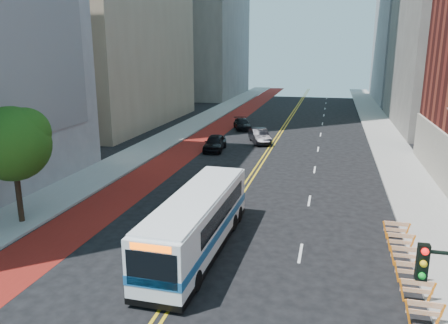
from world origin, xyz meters
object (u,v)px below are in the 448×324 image
at_px(transit_bus, 198,221).
at_px(car_b, 259,136).
at_px(car_a, 215,143).
at_px(street_tree, 14,141).
at_px(car_c, 242,124).

xyz_separation_m(transit_bus, car_b, (-1.26, 26.50, -0.80)).
bearing_deg(car_a, car_b, 46.66).
bearing_deg(car_b, street_tree, -132.05).
bearing_deg(street_tree, transit_bus, -5.00).
distance_m(street_tree, car_c, 34.10).
xyz_separation_m(street_tree, car_b, (9.74, 25.54, -4.14)).
xyz_separation_m(street_tree, car_c, (6.27, 33.25, -4.25)).
relative_size(car_a, car_c, 1.01).
bearing_deg(car_a, transit_bus, -81.37).
height_order(transit_bus, car_a, transit_bus).
distance_m(car_a, car_b, 5.97).
distance_m(transit_bus, car_a, 22.45).
height_order(transit_bus, car_b, transit_bus).
relative_size(car_a, car_b, 0.98).
distance_m(street_tree, car_a, 22.13).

